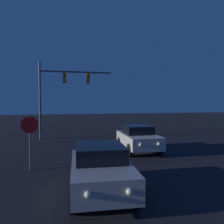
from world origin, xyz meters
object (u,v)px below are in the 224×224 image
(car_far, at_px, (138,138))
(stop_sign, at_px, (30,132))
(car_near, at_px, (100,168))
(traffic_signal_mast, at_px, (59,87))

(car_far, bearing_deg, stop_sign, 23.39)
(car_near, height_order, stop_sign, stop_sign)
(car_far, xyz_separation_m, traffic_signal_mast, (-4.88, 6.09, 3.53))
(car_far, height_order, stop_sign, stop_sign)
(car_near, bearing_deg, stop_sign, -46.64)
(car_far, distance_m, stop_sign, 6.71)
(car_near, height_order, car_far, same)
(stop_sign, bearing_deg, traffic_signal_mast, 81.44)
(stop_sign, bearing_deg, car_near, -50.59)
(car_far, height_order, traffic_signal_mast, traffic_signal_mast)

